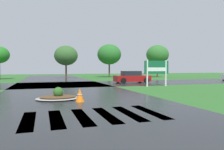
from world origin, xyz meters
TOP-DOWN VIEW (x-y plane):
  - asphalt_roadway at (0.00, 10.00)m, footprint 9.34×80.00m
  - asphalt_cross_road at (0.00, 19.68)m, footprint 90.00×8.40m
  - crosswalk_stripes at (0.00, 4.36)m, footprint 4.95×2.83m
  - estate_billboard at (8.51, 14.53)m, footprint 2.53×0.17m
  - median_island at (-0.96, 8.95)m, footprint 2.43×1.92m
  - car_silver_hatch at (8.24, 19.73)m, footprint 4.23×2.06m
  - traffic_cone at (0.03, 7.68)m, footprint 0.45×0.45m
  - background_treeline at (2.22, 34.03)m, footprint 39.65×6.48m

SIDE VIEW (x-z plane):
  - crosswalk_stripes at x=0.00m, z-range 0.00..0.01m
  - asphalt_roadway at x=0.00m, z-range 0.00..0.01m
  - asphalt_cross_road at x=0.00m, z-range 0.00..0.01m
  - median_island at x=-0.96m, z-range -0.20..0.48m
  - traffic_cone at x=0.03m, z-range -0.01..0.70m
  - car_silver_hatch at x=8.24m, z-range -0.05..1.35m
  - estate_billboard at x=8.51m, z-range 0.43..2.92m
  - background_treeline at x=2.22m, z-range 0.91..7.16m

